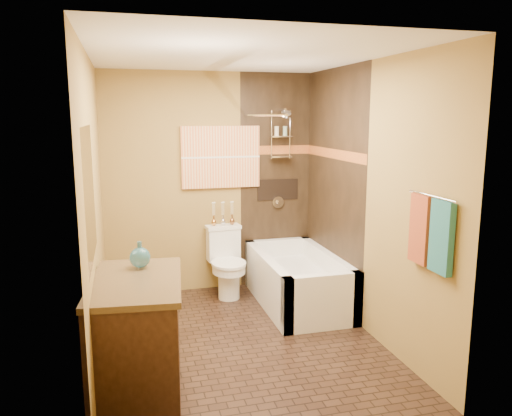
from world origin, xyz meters
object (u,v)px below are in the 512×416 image
object	(u,v)px
sunset_painting	(221,157)
toilet	(227,262)
vanity	(137,339)
bathtub	(297,284)

from	to	relation	value
sunset_painting	toilet	xyz separation A→B (m)	(-0.00, -0.26, -1.16)
vanity	sunset_painting	bearing A→B (deg)	70.23
sunset_painting	vanity	distance (m)	2.63
sunset_painting	toilet	bearing A→B (deg)	-90.00
sunset_painting	vanity	world-z (taller)	sunset_painting
sunset_painting	vanity	bearing A→B (deg)	-115.78
bathtub	toilet	xyz separation A→B (m)	(-0.68, 0.47, 0.17)
bathtub	toilet	size ratio (longest dim) A/B	1.94
toilet	vanity	size ratio (longest dim) A/B	0.72
sunset_painting	bathtub	xyz separation A→B (m)	(0.68, -0.73, -1.33)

